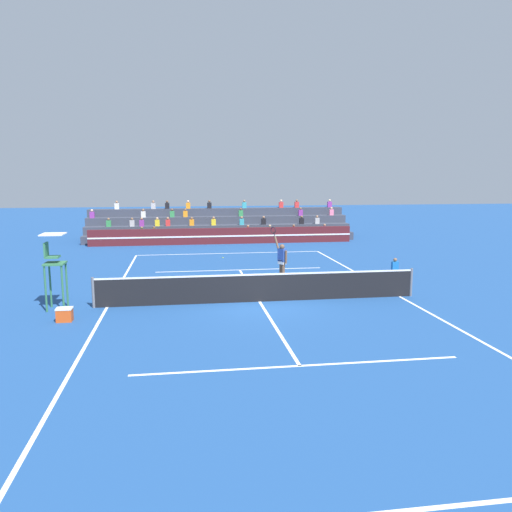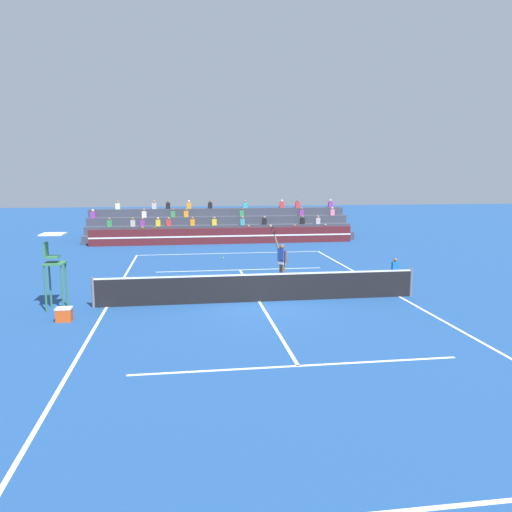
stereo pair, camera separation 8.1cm
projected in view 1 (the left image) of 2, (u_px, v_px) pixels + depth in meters
The scene contains 10 objects.
ground_plane at pixel (260, 302), 18.54m from camera, with size 120.00×120.00×0.00m, color navy.
court_lines at pixel (260, 302), 18.54m from camera, with size 11.10×23.90×0.01m.
tennis_net at pixel (260, 287), 18.45m from camera, with size 12.00×0.10×1.10m.
sponsor_banner_wall at pixel (223, 236), 34.26m from camera, with size 18.00×0.26×1.10m.
bleacher_stand at pixel (220, 227), 37.31m from camera, with size 19.24×3.80×2.83m.
umpire_chair at pixel (54, 261), 17.22m from camera, with size 0.76×0.84×2.67m.
ball_kid_courtside at pixel (395, 269), 23.32m from camera, with size 0.30×0.36×0.84m.
tennis_player at pixel (282, 261), 21.65m from camera, with size 0.61×0.89×2.47m.
tennis_ball at pixel (223, 258), 28.34m from camera, with size 0.07×0.07×0.07m, color #C6DB33.
equipment_cooler at pixel (65, 314), 16.00m from camera, with size 0.50×0.38×0.45m.
Camera 1 is at (-2.79, -17.82, 4.62)m, focal length 35.00 mm.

